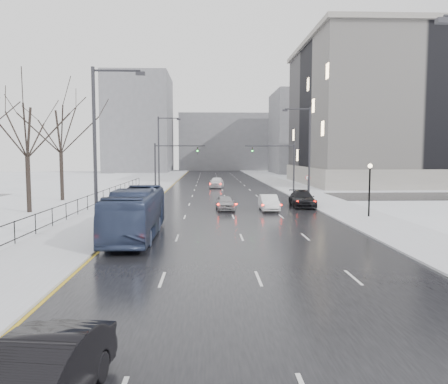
{
  "coord_description": "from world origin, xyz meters",
  "views": [
    {
      "loc": [
        -2.11,
        -4.72,
        5.21
      ],
      "look_at": [
        -0.93,
        26.38,
        2.5
      ],
      "focal_mm": 35.0,
      "sensor_mm": 36.0,
      "label": 1
    }
  ],
  "objects": [
    {
      "name": "sedan_left_near",
      "position": [
        -5.44,
        3.58,
        0.81
      ],
      "size": [
        2.2,
        4.83,
        1.54
      ],
      "primitive_type": "imported",
      "rotation": [
        0.0,
        0.0,
        -0.12
      ],
      "color": "black",
      "rests_on": "road"
    },
    {
      "name": "streetlight_r_mid",
      "position": [
        8.17,
        40.0,
        5.62
      ],
      "size": [
        2.95,
        0.25,
        10.0
      ],
      "color": "#2D2D33",
      "rests_on": "ground"
    },
    {
      "name": "cross_road",
      "position": [
        0.0,
        48.0,
        0.02
      ],
      "size": [
        130.0,
        10.0,
        0.04
      ],
      "primitive_type": "cube",
      "color": "black",
      "rests_on": "ground"
    },
    {
      "name": "streetlight_l_far",
      "position": [
        -8.17,
        52.0,
        5.62
      ],
      "size": [
        2.95,
        0.25,
        10.0
      ],
      "color": "#2D2D33",
      "rests_on": "ground"
    },
    {
      "name": "streetlight_l_near",
      "position": [
        -8.17,
        20.0,
        5.62
      ],
      "size": [
        2.95,
        0.25,
        10.0
      ],
      "color": "#2D2D33",
      "rests_on": "ground"
    },
    {
      "name": "sedan_center_near",
      "position": [
        -0.5,
        35.48,
        0.72
      ],
      "size": [
        1.85,
        4.08,
        1.36
      ],
      "primitive_type": "imported",
      "rotation": [
        0.0,
        0.0,
        0.06
      ],
      "color": "#9D9DA1",
      "rests_on": "road"
    },
    {
      "name": "mast_signal_left",
      "position": [
        -7.33,
        48.0,
        4.11
      ],
      "size": [
        6.1,
        0.33,
        6.5
      ],
      "color": "#2D2D33",
      "rests_on": "ground"
    },
    {
      "name": "sidewalk_left",
      "position": [
        -10.5,
        60.0,
        0.08
      ],
      "size": [
        5.0,
        150.0,
        0.16
      ],
      "primitive_type": "cube",
      "color": "silver",
      "rests_on": "ground"
    },
    {
      "name": "bldg_far_left",
      "position": [
        -22.0,
        125.0,
        14.0
      ],
      "size": [
        18.0,
        22.0,
        28.0
      ],
      "primitive_type": "cube",
      "color": "slate",
      "rests_on": "ground"
    },
    {
      "name": "sedan_center_far",
      "position": [
        -0.71,
        62.34,
        0.88
      ],
      "size": [
        2.49,
        5.11,
        1.68
      ],
      "primitive_type": "imported",
      "rotation": [
        0.0,
        0.0,
        -0.11
      ],
      "color": "white",
      "rests_on": "road"
    },
    {
      "name": "lamppost_r_mid",
      "position": [
        11.0,
        30.0,
        2.94
      ],
      "size": [
        0.36,
        0.36,
        4.28
      ],
      "color": "black",
      "rests_on": "sidewalk_right"
    },
    {
      "name": "road",
      "position": [
        0.0,
        60.0,
        0.02
      ],
      "size": [
        16.0,
        150.0,
        0.04
      ],
      "primitive_type": "cube",
      "color": "black",
      "rests_on": "ground"
    },
    {
      "name": "sedan_right_near",
      "position": [
        3.5,
        34.87,
        0.77
      ],
      "size": [
        1.55,
        4.41,
        1.45
      ],
      "primitive_type": "imported",
      "rotation": [
        0.0,
        0.0,
        -0.0
      ],
      "color": "white",
      "rests_on": "road"
    },
    {
      "name": "sidewalk_right",
      "position": [
        10.5,
        60.0,
        0.08
      ],
      "size": [
        5.0,
        150.0,
        0.16
      ],
      "primitive_type": "cube",
      "color": "silver",
      "rests_on": "ground"
    },
    {
      "name": "tree_park_d",
      "position": [
        -17.8,
        34.0,
        0.0
      ],
      "size": [
        8.75,
        8.75,
        12.5
      ],
      "primitive_type": null,
      "color": "black",
      "rests_on": "ground"
    },
    {
      "name": "sedan_right_far",
      "position": [
        7.2,
        37.61,
        0.82
      ],
      "size": [
        2.41,
        5.44,
        1.55
      ],
      "primitive_type": "imported",
      "rotation": [
        0.0,
        0.0,
        -0.04
      ],
      "color": "black",
      "rests_on": "road"
    },
    {
      "name": "civic_building",
      "position": [
        35.0,
        72.0,
        11.21
      ],
      "size": [
        41.0,
        31.0,
        24.8
      ],
      "color": "gray",
      "rests_on": "ground"
    },
    {
      "name": "park_strip",
      "position": [
        -20.0,
        60.0,
        0.06
      ],
      "size": [
        14.0,
        150.0,
        0.12
      ],
      "primitive_type": "cube",
      "color": "white",
      "rests_on": "ground"
    },
    {
      "name": "mast_signal_right",
      "position": [
        7.33,
        48.0,
        4.11
      ],
      "size": [
        6.1,
        0.33,
        6.5
      ],
      "color": "#2D2D33",
      "rests_on": "ground"
    },
    {
      "name": "bus",
      "position": [
        -6.57,
        22.34,
        1.56
      ],
      "size": [
        2.66,
        10.94,
        3.04
      ],
      "primitive_type": "imported",
      "rotation": [
        0.0,
        0.0,
        0.01
      ],
      "color": "navy",
      "rests_on": "road"
    },
    {
      "name": "bldg_far_right",
      "position": [
        28.0,
        115.0,
        11.0
      ],
      "size": [
        24.0,
        20.0,
        22.0
      ],
      "primitive_type": "cube",
      "color": "slate",
      "rests_on": "ground"
    },
    {
      "name": "iron_fence",
      "position": [
        -13.0,
        30.0,
        0.91
      ],
      "size": [
        0.06,
        70.0,
        1.3
      ],
      "color": "black",
      "rests_on": "sidewalk_left"
    },
    {
      "name": "no_uturn_sign",
      "position": [
        9.2,
        44.0,
        2.3
      ],
      "size": [
        0.6,
        0.06,
        2.7
      ],
      "color": "#2D2D33",
      "rests_on": "sidewalk_right"
    },
    {
      "name": "bldg_far_center",
      "position": [
        4.0,
        140.0,
        9.0
      ],
      "size": [
        30.0,
        18.0,
        18.0
      ],
      "primitive_type": "cube",
      "color": "slate",
      "rests_on": "ground"
    },
    {
      "name": "tree_park_e",
      "position": [
        -18.2,
        44.0,
        0.0
      ],
      "size": [
        9.45,
        9.45,
        13.5
      ],
      "primitive_type": null,
      "color": "black",
      "rests_on": "ground"
    }
  ]
}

